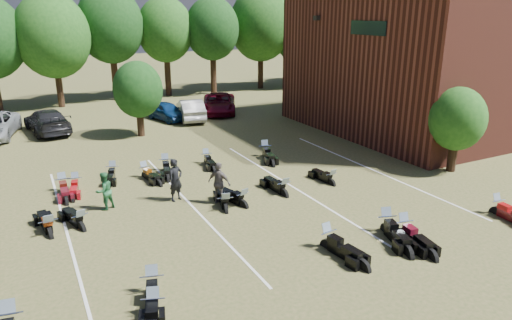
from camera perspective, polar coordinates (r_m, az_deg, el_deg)
ground at (r=18.45m, az=3.98°, el=-7.25°), size 160.00×160.00×0.00m
car_3 at (r=34.28m, az=-24.66°, el=4.45°), size 3.04×5.79×1.60m
car_4 at (r=35.61m, az=-11.10°, el=6.03°), size 2.67×4.34×1.38m
car_5 at (r=35.35m, az=-8.17°, el=6.26°), size 2.56×5.02×1.58m
car_6 at (r=37.58m, az=-4.67°, el=7.08°), size 4.72×6.26×1.58m
car_7 at (r=41.16m, az=8.49°, el=7.73°), size 2.23×4.78×1.35m
person_black at (r=20.04m, az=-10.01°, el=-2.47°), size 0.81×0.67×1.89m
person_green at (r=19.93m, az=-18.44°, el=-3.68°), size 0.97×0.89×1.62m
person_grey at (r=19.51m, az=-4.61°, el=-2.90°), size 0.99×1.14×1.84m
motorcycle_1 at (r=13.34m, az=-12.59°, el=-18.57°), size 1.35×2.22×1.18m
motorcycle_2 at (r=14.21m, az=-12.72°, el=-16.06°), size 1.30×2.36×1.25m
motorcycle_3 at (r=16.42m, az=8.93°, el=-10.83°), size 1.00×2.37×1.28m
motorcycle_4 at (r=17.95m, az=15.89°, el=-8.71°), size 1.48×2.54×1.35m
motorcycle_5 at (r=17.82m, az=17.92°, el=-9.12°), size 1.15×2.38×1.27m
motorcycle_6 at (r=21.16m, az=27.80°, el=-6.00°), size 0.90×2.23×1.21m
motorcycle_8 at (r=18.63m, az=-24.30°, el=-8.66°), size 0.96×2.29×1.24m
motorcycle_9 at (r=18.72m, az=-20.95°, el=-8.11°), size 1.23×2.22×1.18m
motorcycle_10 at (r=19.44m, az=-1.64°, el=-5.85°), size 1.21×2.24×1.19m
motorcycle_11 at (r=19.07m, az=-3.81°, el=-6.38°), size 1.18×2.23×1.19m
motorcycle_12 at (r=20.59m, az=3.51°, el=-4.47°), size 0.81×2.24×1.23m
motorcycle_13 at (r=22.12m, az=9.37°, el=-3.07°), size 0.76×2.04×1.12m
motorcycle_14 at (r=22.85m, az=-22.91°, el=-3.61°), size 0.73×2.21×1.23m
motorcycle_15 at (r=22.90m, az=-21.55°, el=-3.40°), size 1.01×2.08×1.11m
motorcycle_16 at (r=23.94m, az=-17.41°, el=-2.03°), size 1.23×2.13×1.13m
motorcycle_17 at (r=23.46m, az=-13.68°, el=-2.11°), size 1.04×2.12×1.13m
motorcycle_18 at (r=24.23m, az=-11.21°, el=-1.29°), size 1.17×2.32×1.24m
motorcycle_19 at (r=25.03m, az=-6.21°, el=-0.42°), size 0.88×2.09×1.13m
motorcycle_20 at (r=26.06m, az=1.13°, el=0.43°), size 1.32×2.47×1.31m
brick_building at (r=38.65m, az=26.15°, el=12.50°), size 25.40×15.20×10.70m
tree_line at (r=43.91m, az=-17.87°, el=15.13°), size 56.00×6.00×9.79m
young_tree_near_building at (r=25.10m, az=23.87°, el=4.70°), size 2.80×2.80×4.16m
young_tree_midfield at (r=30.83m, az=-14.55°, el=8.52°), size 3.20×3.20×4.70m
parking_lines at (r=19.77m, az=-8.11°, el=-5.60°), size 20.10×14.00×0.01m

